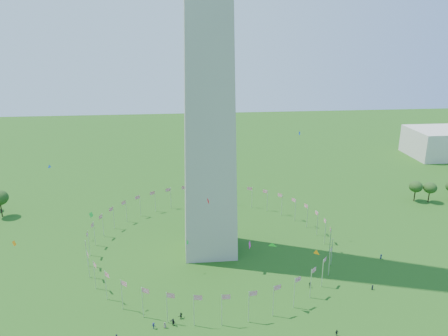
{
  "coord_description": "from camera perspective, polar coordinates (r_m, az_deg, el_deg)",
  "views": [
    {
      "loc": [
        -8.97,
        -82.69,
        72.0
      ],
      "look_at": [
        3.15,
        35.0,
        33.9
      ],
      "focal_mm": 35.0,
      "sensor_mm": 36.0,
      "label": 1
    }
  ],
  "objects": [
    {
      "name": "kites_aloft",
      "position": [
        119.38,
        3.71,
        -9.09
      ],
      "size": [
        116.88,
        85.41,
        34.39
      ],
      "color": "green",
      "rests_on": "ground"
    },
    {
      "name": "flag_ring",
      "position": [
        149.14,
        -1.82,
        -9.07
      ],
      "size": [
        80.24,
        80.24,
        9.0
      ],
      "color": "silver",
      "rests_on": "ground"
    }
  ]
}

